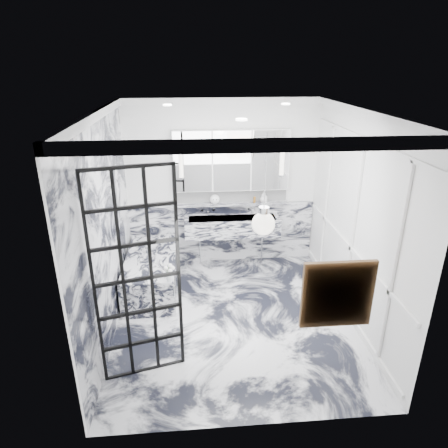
{
  "coord_description": "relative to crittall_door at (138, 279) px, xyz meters",
  "views": [
    {
      "loc": [
        -0.53,
        -4.65,
        3.32
      ],
      "look_at": [
        -0.08,
        0.5,
        1.21
      ],
      "focal_mm": 32.0,
      "sensor_mm": 36.0,
      "label": 1
    }
  ],
  "objects": [
    {
      "name": "wall_front",
      "position": [
        1.11,
        -0.86,
        0.2
      ],
      "size": [
        3.6,
        0.0,
        3.6
      ],
      "primitive_type": "plane",
      "rotation": [
        -1.57,
        0.0,
        0.0
      ],
      "color": "white",
      "rests_on": "floor"
    },
    {
      "name": "sconce_right",
      "position": [
        2.08,
        2.57,
        0.58
      ],
      "size": [
        0.07,
        0.07,
        0.4
      ],
      "primitive_type": "cylinder",
      "color": "white",
      "rests_on": "mirror_cabinet"
    },
    {
      "name": "soap_bottle_b",
      "position": [
        1.83,
        2.65,
        -0.03
      ],
      "size": [
        0.08,
        0.08,
        0.17
      ],
      "primitive_type": "imported",
      "rotation": [
        0.0,
        0.0,
        0.06
      ],
      "color": "#4C4C51",
      "rests_on": "ledge"
    },
    {
      "name": "crittall_door",
      "position": [
        0.0,
        0.0,
        0.0
      ],
      "size": [
        0.86,
        0.26,
        2.41
      ],
      "primitive_type": null,
      "rotation": [
        0.0,
        0.0,
        0.25
      ],
      "color": "black",
      "rests_on": "floor"
    },
    {
      "name": "flower_vase",
      "position": [
        0.26,
        1.06,
        -0.59
      ],
      "size": [
        0.08,
        0.08,
        0.12
      ],
      "primitive_type": "cylinder",
      "color": "silver",
      "rests_on": "bathtub"
    },
    {
      "name": "ceiling",
      "position": [
        1.11,
        0.94,
        1.6
      ],
      "size": [
        3.6,
        3.6,
        0.0
      ],
      "primitive_type": "plane",
      "rotation": [
        3.14,
        0.0,
        0.0
      ],
      "color": "white",
      "rests_on": "wall_back"
    },
    {
      "name": "pendant_light",
      "position": [
        1.27,
        -0.21,
        0.67
      ],
      "size": [
        0.22,
        0.22,
        0.22
      ],
      "primitive_type": "sphere",
      "color": "white",
      "rests_on": "ceiling"
    },
    {
      "name": "floor",
      "position": [
        1.11,
        0.94,
        -1.2
      ],
      "size": [
        3.6,
        3.6,
        0.0
      ],
      "primitive_type": "plane",
      "color": "silver",
      "rests_on": "ground"
    },
    {
      "name": "soap_bottle_a",
      "position": [
        1.81,
        2.65,
        -0.02
      ],
      "size": [
        0.09,
        0.09,
        0.19
      ],
      "primitive_type": "imported",
      "rotation": [
        0.0,
        0.0,
        0.37
      ],
      "color": "#8C5919",
      "rests_on": "ledge"
    },
    {
      "name": "panel_molding",
      "position": [
        2.69,
        0.94,
        0.1
      ],
      "size": [
        0.03,
        3.4,
        2.3
      ],
      "primitive_type": "cube",
      "color": "white",
      "rests_on": "floor"
    },
    {
      "name": "sconce_left",
      "position": [
        0.44,
        2.57,
        0.58
      ],
      "size": [
        0.07,
        0.07,
        0.4
      ],
      "primitive_type": "cylinder",
      "color": "white",
      "rests_on": "mirror_cabinet"
    },
    {
      "name": "wall_right",
      "position": [
        2.71,
        0.94,
        0.2
      ],
      "size": [
        0.0,
        3.6,
        3.6
      ],
      "primitive_type": "plane",
      "rotation": [
        1.57,
        0.0,
        -1.57
      ],
      "color": "white",
      "rests_on": "floor"
    },
    {
      "name": "marble_clad_left",
      "position": [
        -0.47,
        0.94,
        0.14
      ],
      "size": [
        0.02,
        3.56,
        2.68
      ],
      "primitive_type": "cube",
      "color": "silver",
      "rests_on": "floor"
    },
    {
      "name": "ledge",
      "position": [
        1.26,
        2.66,
        -0.13
      ],
      "size": [
        1.9,
        0.14,
        0.04
      ],
      "primitive_type": "cube",
      "color": "silver",
      "rests_on": "wall_back"
    },
    {
      "name": "subway_tile",
      "position": [
        1.26,
        2.72,
        0.0
      ],
      "size": [
        1.9,
        0.03,
        0.23
      ],
      "primitive_type": "cube",
      "color": "white",
      "rests_on": "wall_back"
    },
    {
      "name": "wall_back",
      "position": [
        1.11,
        2.74,
        0.2
      ],
      "size": [
        3.6,
        0.0,
        3.6
      ],
      "primitive_type": "plane",
      "rotation": [
        1.57,
        0.0,
        0.0
      ],
      "color": "white",
      "rests_on": "floor"
    },
    {
      "name": "wall_left",
      "position": [
        -0.49,
        0.94,
        0.2
      ],
      "size": [
        0.0,
        3.6,
        3.6
      ],
      "primitive_type": "plane",
      "rotation": [
        1.57,
        0.0,
        1.57
      ],
      "color": "white",
      "rests_on": "floor"
    },
    {
      "name": "mirror_cabinet",
      "position": [
        1.26,
        2.67,
        0.62
      ],
      "size": [
        1.9,
        0.16,
        1.0
      ],
      "primitive_type": "cube",
      "color": "white",
      "rests_on": "wall_back"
    },
    {
      "name": "soap_bottle_c",
      "position": [
        1.81,
        2.65,
        -0.04
      ],
      "size": [
        0.16,
        0.16,
        0.15
      ],
      "primitive_type": "imported",
      "rotation": [
        0.0,
        0.0,
        0.37
      ],
      "color": "silver",
      "rests_on": "ledge"
    },
    {
      "name": "marble_clad_back",
      "position": [
        1.11,
        2.72,
        -0.68
      ],
      "size": [
        3.18,
        0.05,
        1.05
      ],
      "primitive_type": "cube",
      "color": "silver",
      "rests_on": "floor"
    },
    {
      "name": "amber_bottle",
      "position": [
        1.66,
        2.65,
        -0.06
      ],
      "size": [
        0.04,
        0.04,
        0.1
      ],
      "primitive_type": "cylinder",
      "color": "#8C5919",
      "rests_on": "ledge"
    },
    {
      "name": "trough_sink",
      "position": [
        1.26,
        2.5,
        -0.47
      ],
      "size": [
        1.6,
        0.45,
        0.3
      ],
      "primitive_type": "cube",
      "color": "silver",
      "rests_on": "wall_back"
    },
    {
      "name": "face_pot",
      "position": [
        0.98,
        2.65,
        -0.04
      ],
      "size": [
        0.17,
        0.17,
        0.17
      ],
      "primitive_type": "sphere",
      "color": "white",
      "rests_on": "ledge"
    },
    {
      "name": "artwork",
      "position": [
        1.83,
        -0.82,
        0.23
      ],
      "size": [
        0.54,
        0.05,
        0.54
      ],
      "primitive_type": "cube",
      "color": "#C05E13",
      "rests_on": "wall_front"
    },
    {
      "name": "bathtub",
      "position": [
        -0.06,
        1.84,
        -0.93
      ],
      "size": [
        0.75,
        1.65,
        0.55
      ],
      "primitive_type": "cube",
      "color": "silver",
      "rests_on": "floor"
    }
  ]
}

